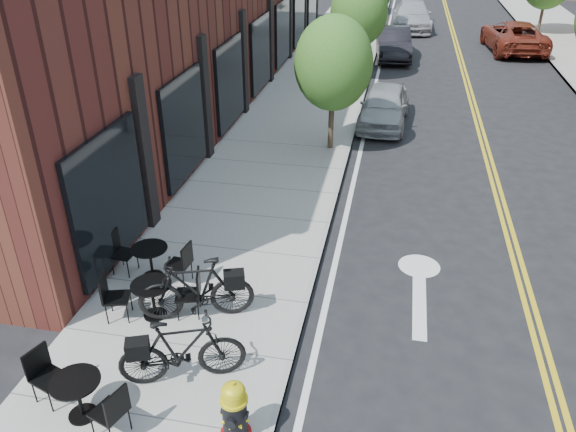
# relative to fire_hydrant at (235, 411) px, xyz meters

# --- Properties ---
(ground) EXTENTS (120.00, 120.00, 0.00)m
(ground) POSITION_rel_fire_hydrant_xyz_m (0.49, 1.57, -0.59)
(ground) COLOR black
(ground) RESTS_ON ground
(sidewalk_near) EXTENTS (4.00, 70.00, 0.12)m
(sidewalk_near) POSITION_rel_fire_hydrant_xyz_m (-1.51, 11.57, -0.53)
(sidewalk_near) COLOR #9E9B93
(sidewalk_near) RESTS_ON ground
(tree_near_a) EXTENTS (2.20, 2.20, 3.81)m
(tree_near_a) POSITION_rel_fire_hydrant_xyz_m (-0.11, 10.57, 2.01)
(tree_near_a) COLOR #382B1E
(tree_near_a) RESTS_ON sidewalk_near
(tree_near_b) EXTENTS (2.30, 2.30, 3.98)m
(tree_near_b) POSITION_rel_fire_hydrant_xyz_m (-0.11, 18.57, 2.13)
(tree_near_b) COLOR #382B1E
(tree_near_b) RESTS_ON sidewalk_near
(fire_hydrant) EXTENTS (0.47, 0.47, 0.99)m
(fire_hydrant) POSITION_rel_fire_hydrant_xyz_m (0.00, 0.00, 0.00)
(fire_hydrant) COLOR maroon
(fire_hydrant) RESTS_ON sidewalk_near
(bicycle_left) EXTENTS (2.07, 1.18, 1.20)m
(bicycle_left) POSITION_rel_fire_hydrant_xyz_m (-1.35, 2.31, 0.13)
(bicycle_left) COLOR black
(bicycle_left) RESTS_ON sidewalk_near
(bicycle_right) EXTENTS (1.97, 1.19, 1.14)m
(bicycle_right) POSITION_rel_fire_hydrant_xyz_m (-1.05, 0.86, 0.10)
(bicycle_right) COLOR black
(bicycle_right) RESTS_ON sidewalk_near
(bistro_set_a) EXTENTS (1.65, 0.91, 0.87)m
(bistro_set_a) POSITION_rel_fire_hydrant_xyz_m (-2.24, -0.09, -0.03)
(bistro_set_a) COLOR black
(bistro_set_a) RESTS_ON sidewalk_near
(bistro_set_b) EXTENTS (1.64, 0.77, 0.87)m
(bistro_set_b) POSITION_rel_fire_hydrant_xyz_m (-2.62, 3.29, -0.03)
(bistro_set_b) COLOR black
(bistro_set_b) RESTS_ON sidewalk_near
(bistro_set_c) EXTENTS (1.68, 0.87, 0.88)m
(bistro_set_c) POSITION_rel_fire_hydrant_xyz_m (-2.11, 2.20, -0.03)
(bistro_set_c) COLOR black
(bistro_set_c) RESTS_ON sidewalk_near
(parked_car_a) EXTENTS (1.69, 3.83, 1.28)m
(parked_car_a) POSITION_rel_fire_hydrant_xyz_m (1.32, 13.24, 0.05)
(parked_car_a) COLOR #9FA3A7
(parked_car_a) RESTS_ON ground
(parked_car_b) EXTENTS (1.87, 4.37, 1.40)m
(parked_car_b) POSITION_rel_fire_hydrant_xyz_m (1.29, 22.58, 0.11)
(parked_car_b) COLOR black
(parked_car_b) RESTS_ON ground
(parked_car_c) EXTENTS (2.34, 5.35, 1.53)m
(parked_car_c) POSITION_rel_fire_hydrant_xyz_m (2.09, 29.92, 0.18)
(parked_car_c) COLOR #ADADB2
(parked_car_c) RESTS_ON ground
(parked_car_far) EXTENTS (2.91, 5.49, 1.47)m
(parked_car_far) POSITION_rel_fire_hydrant_xyz_m (7.08, 25.23, 0.14)
(parked_car_far) COLOR maroon
(parked_car_far) RESTS_ON ground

